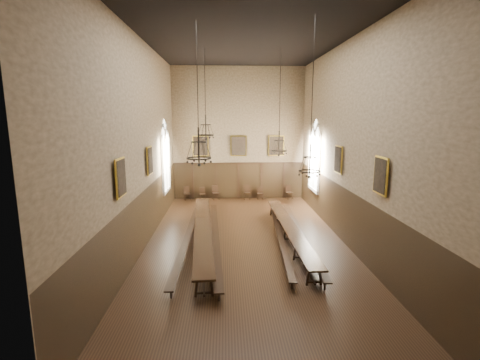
{
  "coord_description": "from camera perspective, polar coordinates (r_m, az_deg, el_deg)",
  "views": [
    {
      "loc": [
        -0.92,
        -14.95,
        5.69
      ],
      "look_at": [
        -0.21,
        1.5,
        2.67
      ],
      "focal_mm": 26.0,
      "sensor_mm": 36.0,
      "label": 1
    }
  ],
  "objects": [
    {
      "name": "floor",
      "position": [
        16.03,
        1.01,
        -10.44
      ],
      "size": [
        9.0,
        18.0,
        0.02
      ],
      "primitive_type": "cube",
      "color": "black",
      "rests_on": "ground"
    },
    {
      "name": "ceiling",
      "position": [
        15.34,
        1.12,
        22.89
      ],
      "size": [
        9.0,
        18.0,
        0.02
      ],
      "primitive_type": "cube",
      "color": "black",
      "rests_on": "ground"
    },
    {
      "name": "wall_back",
      "position": [
        24.01,
        -0.26,
        7.55
      ],
      "size": [
        9.0,
        0.02,
        9.0
      ],
      "primitive_type": "cube",
      "color": "#8F7658",
      "rests_on": "ground"
    },
    {
      "name": "wall_front",
      "position": [
        6.13,
        6.21,
        -0.85
      ],
      "size": [
        9.0,
        0.02,
        9.0
      ],
      "primitive_type": "cube",
      "color": "#8F7658",
      "rests_on": "ground"
    },
    {
      "name": "wall_left",
      "position": [
        15.42,
        -15.99,
        5.57
      ],
      "size": [
        0.02,
        18.0,
        9.0
      ],
      "primitive_type": "cube",
      "color": "#8F7658",
      "rests_on": "ground"
    },
    {
      "name": "wall_right",
      "position": [
        15.95,
        17.54,
        5.64
      ],
      "size": [
        0.02,
        18.0,
        9.0
      ],
      "primitive_type": "cube",
      "color": "#8F7658",
      "rests_on": "ground"
    },
    {
      "name": "wainscot_panelling",
      "position": [
        15.62,
        1.02,
        -6.11
      ],
      "size": [
        9.0,
        18.0,
        2.5
      ],
      "primitive_type": null,
      "color": "black",
      "rests_on": "floor"
    },
    {
      "name": "table_left",
      "position": [
        16.02,
        -6.1,
        -8.9
      ],
      "size": [
        1.47,
        10.63,
        0.83
      ],
      "rotation": [
        0.0,
        0.0,
        0.07
      ],
      "color": "black",
      "rests_on": "floor"
    },
    {
      "name": "table_right",
      "position": [
        16.36,
        8.1,
        -8.69
      ],
      "size": [
        0.81,
        9.5,
        0.74
      ],
      "rotation": [
        0.0,
        0.0,
        0.02
      ],
      "color": "black",
      "rests_on": "floor"
    },
    {
      "name": "bench_left_outer",
      "position": [
        15.86,
        -8.59,
        -9.65
      ],
      "size": [
        0.4,
        9.91,
        0.45
      ],
      "rotation": [
        0.0,
        0.0,
        -0.01
      ],
      "color": "black",
      "rests_on": "floor"
    },
    {
      "name": "bench_left_inner",
      "position": [
        15.88,
        -4.04,
        -9.46
      ],
      "size": [
        0.82,
        10.61,
        0.48
      ],
      "rotation": [
        0.0,
        0.0,
        0.05
      ],
      "color": "black",
      "rests_on": "floor"
    },
    {
      "name": "bench_right_inner",
      "position": [
        16.0,
        6.63,
        -9.52
      ],
      "size": [
        0.85,
        9.03,
        0.41
      ],
      "rotation": [
        0.0,
        0.0,
        -0.06
      ],
      "color": "black",
      "rests_on": "floor"
    },
    {
      "name": "bench_right_outer",
      "position": [
        16.47,
        9.87,
        -8.92
      ],
      "size": [
        0.67,
        9.99,
        0.45
      ],
      "rotation": [
        0.0,
        0.0,
        -0.04
      ],
      "color": "black",
      "rests_on": "floor"
    },
    {
      "name": "chair_0",
      "position": [
        24.28,
        -8.66,
        -2.6
      ],
      "size": [
        0.52,
        0.52,
        0.93
      ],
      "rotation": [
        0.0,
        0.0,
        0.31
      ],
      "color": "black",
      "rests_on": "floor"
    },
    {
      "name": "chair_1",
      "position": [
        24.11,
        -6.14,
        -2.67
      ],
      "size": [
        0.45,
        0.45,
        0.88
      ],
      "rotation": [
        0.0,
        0.0,
        0.17
      ],
      "color": "black",
      "rests_on": "floor"
    },
    {
      "name": "chair_2",
      "position": [
        24.17,
        -4.0,
        -2.54
      ],
      "size": [
        0.52,
        0.52,
        0.96
      ],
      "rotation": [
        0.0,
        0.0,
        0.25
      ],
      "color": "black",
      "rests_on": "floor"
    },
    {
      "name": "chair_4",
      "position": [
        24.16,
        1.15,
        -2.49
      ],
      "size": [
        0.46,
        0.46,
        1.0
      ],
      "rotation": [
        0.0,
        0.0,
        -0.03
      ],
      "color": "black",
      "rests_on": "floor"
    },
    {
      "name": "chair_5",
      "position": [
        24.18,
        3.33,
        -2.57
      ],
      "size": [
        0.4,
        0.4,
        0.9
      ],
      "rotation": [
        0.0,
        0.0,
        0.0
      ],
      "color": "black",
      "rests_on": "floor"
    },
    {
      "name": "chair_7",
      "position": [
        24.57,
        8.05,
        -2.41
      ],
      "size": [
        0.54,
        0.54,
        0.96
      ],
      "rotation": [
        0.0,
        0.0,
        0.35
      ],
      "color": "black",
      "rests_on": "floor"
    },
    {
      "name": "chandelier_back_left",
      "position": [
        17.85,
        -5.64,
        8.32
      ],
      "size": [
        0.81,
        0.81,
        4.39
      ],
      "color": "black",
      "rests_on": "ceiling"
    },
    {
      "name": "chandelier_back_right",
      "position": [
        17.79,
        6.42,
        5.92
      ],
      "size": [
        0.82,
        0.82,
        5.19
      ],
      "color": "black",
      "rests_on": "ceiling"
    },
    {
      "name": "chandelier_front_left",
      "position": [
        13.01,
        -6.78,
        4.92
      ],
      "size": [
        0.93,
        0.93,
        5.01
      ],
      "color": "black",
      "rests_on": "ceiling"
    },
    {
      "name": "chandelier_front_right",
      "position": [
        12.49,
        11.41,
        3.26
      ],
      "size": [
        0.78,
        0.78,
        5.36
      ],
      "color": "black",
      "rests_on": "ceiling"
    },
    {
      "name": "portrait_back_0",
      "position": [
        23.97,
        -6.5,
        5.57
      ],
      "size": [
        1.1,
        0.12,
        1.4
      ],
      "color": "gold",
      "rests_on": "wall_back"
    },
    {
      "name": "portrait_back_1",
      "position": [
        23.93,
        -0.25,
        5.63
      ],
      "size": [
        1.1,
        0.12,
        1.4
      ],
      "color": "gold",
      "rests_on": "wall_back"
    },
    {
      "name": "portrait_back_2",
      "position": [
        24.17,
        5.95,
        5.62
      ],
      "size": [
        1.1,
        0.12,
        1.4
      ],
      "color": "gold",
      "rests_on": "wall_back"
    },
    {
      "name": "portrait_left_0",
      "position": [
        16.44,
        -14.61,
        3.11
      ],
      "size": [
        0.12,
        1.0,
        1.3
      ],
      "color": "gold",
      "rests_on": "wall_left"
    },
    {
      "name": "portrait_left_1",
      "position": [
        12.13,
        -19.0,
        0.38
      ],
      "size": [
        0.12,
        1.0,
        1.3
      ],
      "color": "gold",
      "rests_on": "wall_left"
    },
    {
      "name": "portrait_right_0",
      "position": [
        16.93,
        15.83,
        3.25
      ],
      "size": [
        0.12,
        1.0,
        1.3
      ],
      "color": "gold",
      "rests_on": "wall_right"
    },
    {
      "name": "portrait_right_1",
      "position": [
        12.77,
        22.09,
        0.67
      ],
      "size": [
        0.12,
        1.0,
        1.3
      ],
      "color": "gold",
      "rests_on": "wall_right"
    },
    {
      "name": "window_right",
      "position": [
        21.26,
        12.16,
        3.98
      ],
      "size": [
        0.2,
        2.2,
        4.6
      ],
      "primitive_type": null,
      "color": "white",
      "rests_on": "wall_right"
    },
    {
      "name": "window_left",
      "position": [
        20.88,
        -12.15,
        3.87
      ],
      "size": [
        0.2,
        2.2,
        4.6
      ],
      "primitive_type": null,
      "color": "white",
      "rests_on": "wall_left"
    }
  ]
}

